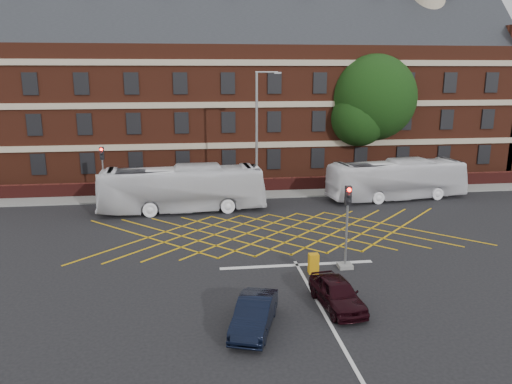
{
  "coord_description": "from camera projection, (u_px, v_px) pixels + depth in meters",
  "views": [
    {
      "loc": [
        -5.24,
        -27.2,
        9.72
      ],
      "look_at": [
        -1.49,
        1.5,
        2.75
      ],
      "focal_mm": 35.0,
      "sensor_mm": 36.0,
      "label": 1
    }
  ],
  "objects": [
    {
      "name": "bus_right",
      "position": [
        397.0,
        180.0,
        38.95
      ],
      "size": [
        11.34,
        3.96,
        3.09
      ],
      "primitive_type": "imported",
      "rotation": [
        0.0,
        0.0,
        1.7
      ],
      "color": "white",
      "rests_on": "ground"
    },
    {
      "name": "street_lamp",
      "position": [
        257.0,
        160.0,
        36.58
      ],
      "size": [
        2.25,
        1.0,
        9.78
      ],
      "color": "slate",
      "rests_on": "ground"
    },
    {
      "name": "ground",
      "position": [
        285.0,
        243.0,
        29.16
      ],
      "size": [
        120.0,
        120.0,
        0.0
      ],
      "primitive_type": "plane",
      "color": "black",
      "rests_on": "ground"
    },
    {
      "name": "utility_cabinet",
      "position": [
        313.0,
        263.0,
        24.66
      ],
      "size": [
        0.49,
        0.4,
        1.0
      ],
      "primitive_type": "cube",
      "color": "#C9880B",
      "rests_on": "ground"
    },
    {
      "name": "car_maroon",
      "position": [
        337.0,
        293.0,
        21.06
      ],
      "size": [
        1.93,
        3.87,
        1.26
      ],
      "primitive_type": "imported",
      "rotation": [
        0.0,
        0.0,
        0.12
      ],
      "color": "black",
      "rests_on": "ground"
    },
    {
      "name": "victorian_building",
      "position": [
        246.0,
        92.0,
        48.56
      ],
      "size": [
        51.0,
        12.17,
        20.4
      ],
      "color": "#552315",
      "rests_on": "ground"
    },
    {
      "name": "centre_line",
      "position": [
        332.0,
        327.0,
        19.52
      ],
      "size": [
        0.15,
        14.0,
        0.02
      ],
      "primitive_type": "cube",
      "color": "silver",
      "rests_on": "ground"
    },
    {
      "name": "stop_line",
      "position": [
        297.0,
        265.0,
        25.78
      ],
      "size": [
        8.0,
        0.3,
        0.02
      ],
      "primitive_type": "cube",
      "color": "silver",
      "rests_on": "ground"
    },
    {
      "name": "traffic_light_near",
      "position": [
        346.0,
        235.0,
        25.03
      ],
      "size": [
        0.7,
        0.7,
        4.27
      ],
      "color": "slate",
      "rests_on": "ground"
    },
    {
      "name": "car_navy",
      "position": [
        254.0,
        314.0,
        19.25
      ],
      "size": [
        2.42,
        3.99,
        1.24
      ],
      "primitive_type": "imported",
      "rotation": [
        0.0,
        0.0,
        -0.32
      ],
      "color": "black",
      "rests_on": "ground"
    },
    {
      "name": "direction_signs",
      "position": [
        104.0,
        184.0,
        38.19
      ],
      "size": [
        1.1,
        0.16,
        2.2
      ],
      "color": "gray",
      "rests_on": "ground"
    },
    {
      "name": "bus_left",
      "position": [
        182.0,
        189.0,
        35.5
      ],
      "size": [
        11.88,
        3.3,
        3.28
      ],
      "primitive_type": "imported",
      "rotation": [
        0.0,
        0.0,
        1.62
      ],
      "color": "white",
      "rests_on": "ground"
    },
    {
      "name": "box_junction_hatching",
      "position": [
        279.0,
        232.0,
        31.08
      ],
      "size": [
        8.22,
        8.22,
        0.02
      ],
      "primitive_type": "cube",
      "rotation": [
        0.0,
        0.0,
        0.79
      ],
      "color": "#CC990C",
      "rests_on": "ground"
    },
    {
      "name": "far_pavement",
      "position": [
        257.0,
        194.0,
        40.71
      ],
      "size": [
        60.0,
        3.0,
        0.12
      ],
      "primitive_type": "cube",
      "color": "slate",
      "rests_on": "ground"
    },
    {
      "name": "boundary_wall",
      "position": [
        256.0,
        185.0,
        41.56
      ],
      "size": [
        56.0,
        0.5,
        1.1
      ],
      "primitive_type": "cube",
      "color": "#481513",
      "rests_on": "ground"
    },
    {
      "name": "traffic_light_far",
      "position": [
        104.0,
        180.0,
        37.74
      ],
      "size": [
        0.7,
        0.7,
        4.27
      ],
      "color": "slate",
      "rests_on": "ground"
    },
    {
      "name": "deciduous_tree",
      "position": [
        372.0,
        104.0,
        44.76
      ],
      "size": [
        7.85,
        7.69,
        11.35
      ],
      "color": "black",
      "rests_on": "ground"
    }
  ]
}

